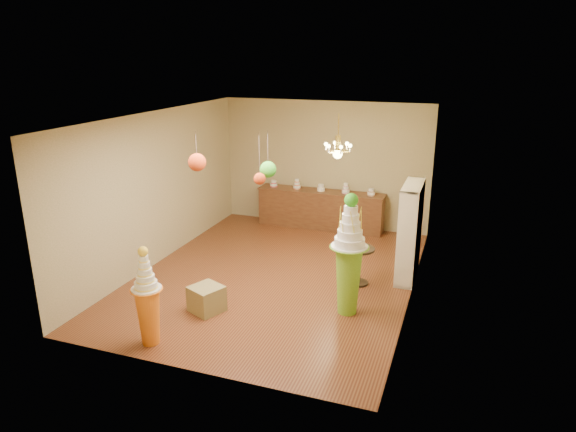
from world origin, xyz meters
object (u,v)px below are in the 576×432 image
(pedestal_green, at_px, (349,265))
(sideboard, at_px, (321,209))
(pedestal_orange, at_px, (148,307))
(round_table, at_px, (359,261))

(pedestal_green, bearing_deg, sideboard, 112.01)
(pedestal_orange, bearing_deg, round_table, 50.91)
(sideboard, xyz_separation_m, round_table, (1.54, -2.81, -0.02))
(sideboard, bearing_deg, pedestal_green, -67.99)
(sideboard, bearing_deg, pedestal_orange, -98.79)
(pedestal_green, height_order, sideboard, pedestal_green)
(pedestal_orange, xyz_separation_m, round_table, (2.43, 3.00, -0.12))
(round_table, bearing_deg, pedestal_orange, -129.09)
(pedestal_orange, height_order, round_table, pedestal_orange)
(pedestal_green, height_order, pedestal_orange, pedestal_green)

